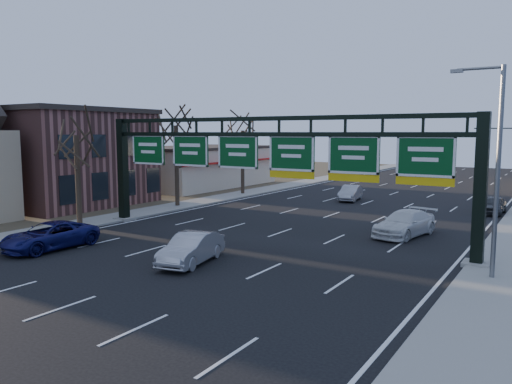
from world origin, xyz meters
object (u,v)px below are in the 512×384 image
Objects in this scene: car_white_wagon at (405,223)px; car_silver_sedan at (191,248)px; car_blue_suv at (50,236)px; sign_gantry at (266,161)px.

car_silver_sedan is at bearing -108.60° from car_white_wagon.
car_white_wagon is at bearing 43.85° from car_blue_suv.
sign_gantry reaches higher than car_silver_sedan.
car_silver_sedan is at bearing -91.28° from sign_gantry.
car_silver_sedan reaches higher than car_blue_suv.
sign_gantry is at bearing 77.25° from car_silver_sedan.
car_white_wagon is (6.87, 11.90, 0.03)m from car_silver_sedan.
car_silver_sedan is (8.39, 1.74, 0.01)m from car_blue_suv.
car_silver_sedan is 13.74m from car_white_wagon.
sign_gantry is 12.64m from car_blue_suv.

